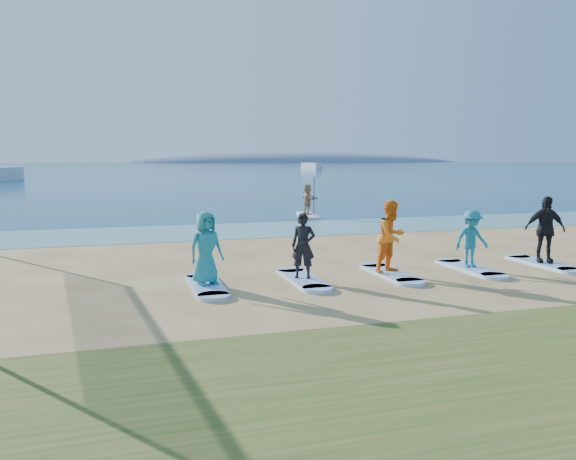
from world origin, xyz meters
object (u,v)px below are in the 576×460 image
object	(u,v)px
surfboard_0	(207,286)
student_1	(303,246)
student_4	(545,229)
boat_offshore_b	(311,169)
student_0	(206,248)
student_3	(471,239)
surfboard_2	(391,274)
surfboard_3	(470,268)
paddleboarder	(307,199)
paddleboard	(307,215)
surfboard_1	(303,279)
surfboard_4	(543,264)
student_2	(391,236)

from	to	relation	value
surfboard_0	student_1	world-z (taller)	student_1
student_4	boat_offshore_b	bearing A→B (deg)	95.98
student_0	student_3	size ratio (longest dim) A/B	1.11
surfboard_2	student_4	bearing A→B (deg)	0.00
boat_offshore_b	surfboard_2	world-z (taller)	boat_offshore_b
surfboard_3	student_3	size ratio (longest dim) A/B	1.45
surfboard_0	student_1	xyz separation A→B (m)	(2.36, 0.00, 0.84)
paddleboarder	surfboard_0	world-z (taller)	paddleboarder
paddleboard	surfboard_3	size ratio (longest dim) A/B	1.36
paddleboard	paddleboarder	world-z (taller)	paddleboarder
student_0	surfboard_1	size ratio (longest dim) A/B	0.77
boat_offshore_b	paddleboarder	bearing A→B (deg)	-128.46
student_1	surfboard_4	distance (m)	7.12
student_2	student_3	xyz separation A→B (m)	(2.36, 0.00, -0.16)
surfboard_4	paddleboard	bearing A→B (deg)	98.66
boat_offshore_b	student_1	distance (m)	123.84
surfboard_3	student_2	bearing A→B (deg)	180.00
surfboard_3	paddleboarder	bearing A→B (deg)	89.17
student_1	surfboard_0	bearing A→B (deg)	-155.33
paddleboard	paddleboarder	xyz separation A→B (m)	(0.00, 0.00, 0.83)
surfboard_1	paddleboard	bearing A→B (deg)	70.83
paddleboarder	student_3	bearing A→B (deg)	169.12
student_0	student_2	world-z (taller)	student_2
surfboard_2	student_4	xyz separation A→B (m)	(4.72, 0.00, 0.97)
surfboard_1	surfboard_0	bearing A→B (deg)	180.00
surfboard_4	student_4	size ratio (longest dim) A/B	1.19
paddleboarder	surfboard_1	bearing A→B (deg)	150.77
paddleboard	surfboard_3	bearing A→B (deg)	-81.42
paddleboard	surfboard_4	distance (m)	14.32
student_3	surfboard_4	size ratio (longest dim) A/B	0.69
paddleboarder	surfboard_0	bearing A→B (deg)	142.73
student_2	surfboard_0	bearing A→B (deg)	156.64
surfboard_0	student_0	xyz separation A→B (m)	(0.00, 0.00, 0.89)
paddleboard	surfboard_2	distance (m)	14.38
paddleboarder	surfboard_3	xyz separation A→B (m)	(-0.20, -14.15, -0.85)
surfboard_0	surfboard_3	xyz separation A→B (m)	(7.08, 0.00, 0.00)
boat_offshore_b	student_2	bearing A→B (deg)	-127.41
surfboard_1	student_3	world-z (taller)	student_3
surfboard_1	student_2	world-z (taller)	student_2
surfboard_3	student_3	bearing A→B (deg)	0.00
surfboard_1	surfboard_4	xyz separation A→B (m)	(7.08, 0.00, 0.00)
student_0	student_2	bearing A→B (deg)	-21.21
student_0	student_3	distance (m)	7.08
student_3	boat_offshore_b	bearing A→B (deg)	71.52
surfboard_1	surfboard_2	size ratio (longest dim) A/B	1.00
student_2	surfboard_4	size ratio (longest dim) A/B	0.83
surfboard_3	student_4	distance (m)	2.55
paddleboarder	surfboard_3	distance (m)	14.18
paddleboard	surfboard_1	world-z (taller)	paddleboard
student_2	student_3	distance (m)	2.36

